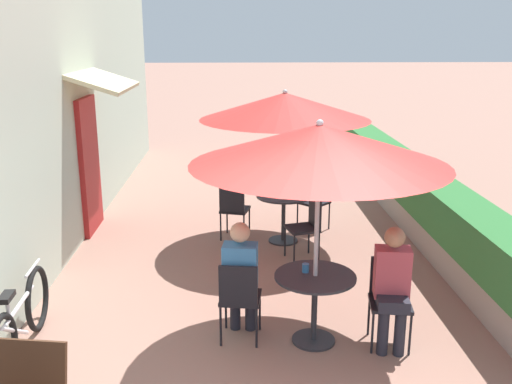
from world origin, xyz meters
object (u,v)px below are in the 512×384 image
patio_table_near (315,293)px  seated_patron_near_right (241,275)px  coffee_cup_near (306,268)px  patio_umbrella_near (319,145)px  seated_patron_near_left (392,283)px  patio_umbrella_mid (285,106)px  cafe_chair_mid_right (307,223)px  cafe_chair_mid_left (234,207)px  bicycle_leaning (21,322)px  patio_table_mid (284,207)px  cafe_chair_near_left (390,294)px  cafe_chair_near_right (240,295)px  cafe_chair_mid_back (310,197)px

patio_table_near → seated_patron_near_right: (-0.73, 0.13, 0.15)m
coffee_cup_near → patio_umbrella_near: bearing=-43.6°
patio_table_near → seated_patron_near_right: size_ratio=0.65×
patio_umbrella_near → seated_patron_near_left: patio_umbrella_near is taller
patio_umbrella_mid → cafe_chair_mid_right: patio_umbrella_mid is taller
patio_table_near → cafe_chair_mid_right: 2.22m
seated_patron_near_left → cafe_chair_mid_left: (-1.54, 3.16, -0.17)m
seated_patron_near_right → patio_umbrella_mid: size_ratio=0.51×
patio_umbrella_mid → cafe_chair_mid_left: (-0.74, 0.12, -1.52)m
coffee_cup_near → bicycle_leaning: size_ratio=0.05×
coffee_cup_near → patio_table_mid: coffee_cup_near is taller
patio_umbrella_near → cafe_chair_near_left: size_ratio=2.81×
cafe_chair_near_right → cafe_chair_mid_right: 2.38m
patio_umbrella_mid → cafe_chair_mid_right: 1.69m
patio_table_mid → cafe_chair_mid_right: cafe_chair_mid_right is taller
patio_table_near → patio_umbrella_mid: bearing=91.2°
patio_table_mid → coffee_cup_near: bearing=-90.5°
cafe_chair_near_left → cafe_chair_near_right: same height
patio_umbrella_mid → cafe_chair_mid_back: 1.69m
seated_patron_near_right → cafe_chair_mid_back: seated_patron_near_right is taller
patio_umbrella_mid → cafe_chair_mid_right: size_ratio=2.81×
cafe_chair_mid_back → seated_patron_near_left: bearing=50.0°
patio_umbrella_near → coffee_cup_near: (-0.09, 0.08, -1.27)m
cafe_chair_near_right → cafe_chair_mid_left: (-0.05, 3.00, 0.00)m
coffee_cup_near → patio_umbrella_mid: (0.03, 2.82, 1.27)m
seated_patron_near_right → patio_umbrella_mid: patio_umbrella_mid is taller
patio_table_near → coffee_cup_near: bearing=136.4°
cafe_chair_near_right → patio_umbrella_mid: patio_umbrella_mid is taller
coffee_cup_near → cafe_chair_mid_left: size_ratio=0.10×
seated_patron_near_right → cafe_chair_mid_right: bearing=73.2°
seated_patron_near_right → cafe_chair_mid_back: bearing=78.8°
coffee_cup_near → patio_table_mid: size_ratio=0.11×
cafe_chair_near_right → patio_table_mid: (0.69, 2.88, 0.02)m
patio_umbrella_near → cafe_chair_mid_back: patio_umbrella_near is taller
patio_table_near → cafe_chair_mid_right: bearing=84.7°
patio_umbrella_near → bicycle_leaning: patio_umbrella_near is taller
patio_table_near → bicycle_leaning: 2.86m
patio_table_near → cafe_chair_mid_left: 3.13m
seated_patron_near_right → coffee_cup_near: (0.65, -0.05, 0.08)m
seated_patron_near_left → coffee_cup_near: (-0.82, 0.22, 0.08)m
cafe_chair_mid_back → bicycle_leaning: bearing=3.0°
cafe_chair_mid_left → cafe_chair_mid_right: bearing=-24.1°
seated_patron_near_left → cafe_chair_near_right: seated_patron_near_left is taller
seated_patron_near_left → patio_umbrella_mid: patio_umbrella_mid is taller
patio_umbrella_near → cafe_chair_mid_back: size_ratio=2.81×
cafe_chair_mid_left → cafe_chair_mid_back: same height
patio_table_near → coffee_cup_near: 0.26m
cafe_chair_near_right → coffee_cup_near: size_ratio=9.67×
patio_table_mid → bicycle_leaning: bearing=-132.4°
patio_table_mid → patio_umbrella_near: bearing=-88.8°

